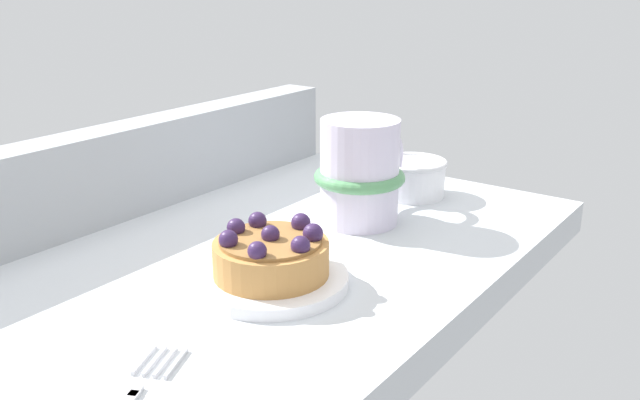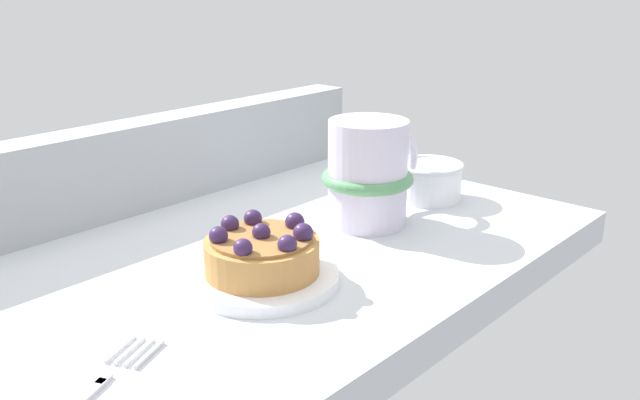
% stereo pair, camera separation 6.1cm
% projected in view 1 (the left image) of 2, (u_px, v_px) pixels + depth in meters
% --- Properties ---
extents(ground_plane, '(0.65, 0.40, 0.03)m').
position_uv_depth(ground_plane, '(247.00, 273.00, 0.62)').
color(ground_plane, silver).
extents(window_rail_back, '(0.63, 0.04, 0.09)m').
position_uv_depth(window_rail_back, '(112.00, 173.00, 0.70)').
color(window_rail_back, '#9EA3A8').
rests_on(window_rail_back, ground_plane).
extents(dessert_plate, '(0.12, 0.12, 0.01)m').
position_uv_depth(dessert_plate, '(272.00, 280.00, 0.56)').
color(dessert_plate, white).
rests_on(dessert_plate, ground_plane).
extents(raspberry_tart, '(0.09, 0.09, 0.04)m').
position_uv_depth(raspberry_tart, '(271.00, 254.00, 0.55)').
color(raspberry_tart, '#B77F42').
rests_on(raspberry_tart, dessert_plate).
extents(coffee_mug, '(0.13, 0.09, 0.10)m').
position_uv_depth(coffee_mug, '(361.00, 172.00, 0.68)').
color(coffee_mug, silver).
rests_on(coffee_mug, ground_plane).
extents(sugar_bowl, '(0.08, 0.08, 0.04)m').
position_uv_depth(sugar_bowl, '(413.00, 176.00, 0.77)').
color(sugar_bowl, white).
rests_on(sugar_bowl, ground_plane).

